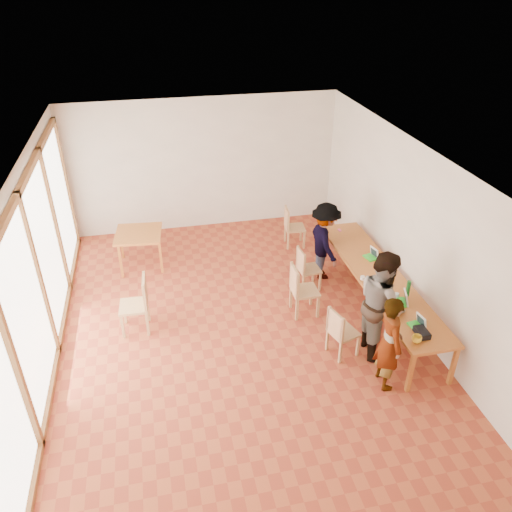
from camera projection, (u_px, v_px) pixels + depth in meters
The scene contains 25 objects.
ground at pixel (238, 328), 8.58m from camera, with size 8.00×8.00×0.00m, color #A74928.
wall_back at pixel (204, 165), 11.18m from camera, with size 6.00×0.10×3.00m, color beige.
wall_front at pixel (316, 472), 4.45m from camera, with size 6.00×0.10×3.00m, color beige.
wall_right at pixel (412, 233), 8.37m from camera, with size 0.10×8.00×3.00m, color beige.
window_wall at pixel (37, 274), 7.27m from camera, with size 0.10×8.00×3.00m, color white.
ceiling at pixel (234, 160), 7.04m from camera, with size 6.00×8.00×0.04m, color white.
communal_table at pixel (379, 277), 8.66m from camera, with size 0.80×4.00×0.75m.
side_table at pixel (139, 236), 10.02m from camera, with size 0.90×0.90×0.75m.
chair_near at pixel (339, 328), 7.73m from camera, with size 0.50×0.50×0.46m.
chair_mid at pixel (300, 285), 8.64m from camera, with size 0.45×0.45×0.51m.
chair_far at pixel (305, 265), 9.37m from camera, with size 0.42×0.42×0.45m.
chair_empty at pixel (291, 223), 10.80m from camera, with size 0.45×0.45×0.47m.
chair_spare at pixel (139, 299), 8.26m from camera, with size 0.49×0.49×0.54m.
person_near at pixel (389, 343), 7.09m from camera, with size 0.56×0.36×1.52m, color gray.
person_mid at pixel (382, 303), 7.68m from camera, with size 0.87×0.68×1.79m, color gray.
person_far at pixel (324, 241), 9.60m from camera, with size 1.01×0.58×1.57m, color gray.
laptop_near at pixel (419, 323), 7.40m from camera, with size 0.23×0.25×0.19m.
laptop_mid at pixel (403, 300), 7.90m from camera, with size 0.29×0.30×0.22m.
laptop_far at pixel (372, 255), 9.12m from camera, with size 0.25×0.27×0.20m.
yellow_mug at pixel (417, 339), 7.09m from camera, with size 0.14×0.14×0.11m, color yellow.
green_bottle at pixel (408, 288), 8.03m from camera, with size 0.07×0.07×0.28m, color #166223.
clear_glass at pixel (397, 296), 8.03m from camera, with size 0.07×0.07×0.09m, color silver.
condiment_cup at pixel (363, 278), 8.50m from camera, with size 0.08×0.08×0.06m, color white.
pink_phone at pixel (340, 230), 10.06m from camera, with size 0.05×0.10×0.01m, color #EB4C87.
black_pouch at pixel (422, 333), 7.23m from camera, with size 0.16×0.26×0.09m, color black.
Camera 1 is at (-1.14, -6.67, 5.43)m, focal length 35.00 mm.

